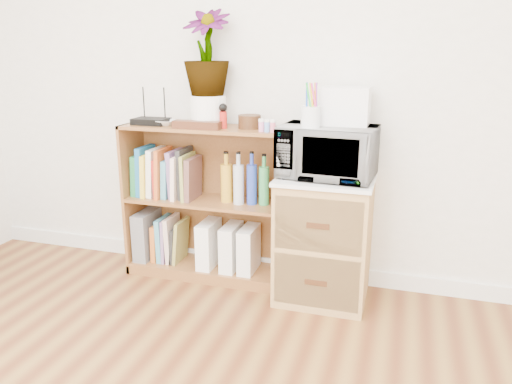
% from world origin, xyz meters
% --- Properties ---
extents(skirting_board, '(4.00, 0.02, 0.10)m').
position_xyz_m(skirting_board, '(0.00, 2.24, 0.05)').
color(skirting_board, white).
rests_on(skirting_board, ground).
extents(bookshelf, '(1.00, 0.30, 0.95)m').
position_xyz_m(bookshelf, '(-0.35, 2.10, 0.47)').
color(bookshelf, brown).
rests_on(bookshelf, ground).
extents(wicker_unit, '(0.50, 0.45, 0.70)m').
position_xyz_m(wicker_unit, '(0.40, 2.02, 0.35)').
color(wicker_unit, '#9E7542').
rests_on(wicker_unit, ground).
extents(microwave, '(0.53, 0.38, 0.28)m').
position_xyz_m(microwave, '(0.40, 2.02, 0.86)').
color(microwave, white).
rests_on(microwave, wicker_unit).
extents(pen_cup, '(0.10, 0.10, 0.11)m').
position_xyz_m(pen_cup, '(0.32, 1.94, 1.05)').
color(pen_cup, white).
rests_on(pen_cup, microwave).
extents(small_appliance, '(0.25, 0.21, 0.20)m').
position_xyz_m(small_appliance, '(0.48, 2.09, 1.10)').
color(small_appliance, white).
rests_on(small_appliance, microwave).
extents(router, '(0.21, 0.14, 0.04)m').
position_xyz_m(router, '(-0.68, 2.08, 0.97)').
color(router, black).
rests_on(router, bookshelf).
extents(white_bowl, '(0.13, 0.13, 0.03)m').
position_xyz_m(white_bowl, '(-0.58, 2.07, 0.97)').
color(white_bowl, silver).
rests_on(white_bowl, bookshelf).
extents(plant_pot, '(0.21, 0.21, 0.18)m').
position_xyz_m(plant_pot, '(-0.32, 2.12, 1.04)').
color(plant_pot, white).
rests_on(plant_pot, bookshelf).
extents(potted_plant, '(0.27, 0.27, 0.48)m').
position_xyz_m(potted_plant, '(-0.32, 2.12, 1.37)').
color(potted_plant, '#347830').
rests_on(potted_plant, plant_pot).
extents(trinket_box, '(0.28, 0.07, 0.05)m').
position_xyz_m(trinket_box, '(-0.35, 2.00, 0.97)').
color(trinket_box, '#3A1C0F').
rests_on(trinket_box, bookshelf).
extents(kokeshi_doll, '(0.04, 0.04, 0.10)m').
position_xyz_m(kokeshi_doll, '(-0.21, 2.06, 1.00)').
color(kokeshi_doll, '#AF1D15').
rests_on(kokeshi_doll, bookshelf).
extents(wooden_bowl, '(0.13, 0.13, 0.08)m').
position_xyz_m(wooden_bowl, '(-0.07, 2.11, 0.99)').
color(wooden_bowl, '#351B0E').
rests_on(wooden_bowl, bookshelf).
extents(paint_jars, '(0.11, 0.04, 0.06)m').
position_xyz_m(paint_jars, '(0.07, 2.01, 0.98)').
color(paint_jars, pink).
rests_on(paint_jars, bookshelf).
extents(file_box, '(0.09, 0.25, 0.31)m').
position_xyz_m(file_box, '(-0.77, 2.10, 0.23)').
color(file_box, slate).
rests_on(file_box, bookshelf).
extents(magazine_holder_left, '(0.09, 0.23, 0.29)m').
position_xyz_m(magazine_holder_left, '(-0.33, 2.09, 0.21)').
color(magazine_holder_left, white).
rests_on(magazine_holder_left, bookshelf).
extents(magazine_holder_mid, '(0.09, 0.23, 0.28)m').
position_xyz_m(magazine_holder_mid, '(-0.18, 2.09, 0.21)').
color(magazine_holder_mid, white).
rests_on(magazine_holder_mid, bookshelf).
extents(magazine_holder_right, '(0.09, 0.22, 0.28)m').
position_xyz_m(magazine_holder_right, '(-0.07, 2.09, 0.21)').
color(magazine_holder_right, white).
rests_on(magazine_holder_right, bookshelf).
extents(cookbooks, '(0.42, 0.20, 0.31)m').
position_xyz_m(cookbooks, '(-0.61, 2.10, 0.64)').
color(cookbooks, '#207940').
rests_on(cookbooks, bookshelf).
extents(liquor_bottles, '(0.30, 0.07, 0.31)m').
position_xyz_m(liquor_bottles, '(-0.10, 2.10, 0.65)').
color(liquor_bottles, gold).
rests_on(liquor_bottles, bookshelf).
extents(lower_books, '(0.20, 0.19, 0.30)m').
position_xyz_m(lower_books, '(-0.61, 2.10, 0.21)').
color(lower_books, '#C86423').
rests_on(lower_books, bookshelf).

